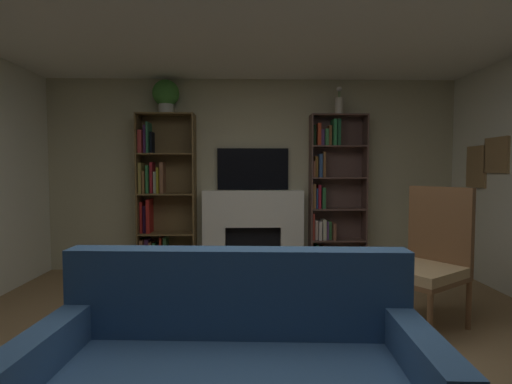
% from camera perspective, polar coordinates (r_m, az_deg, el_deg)
% --- Properties ---
extents(ground_plane, '(6.90, 6.90, 0.00)m').
position_cam_1_polar(ground_plane, '(2.81, 0.64, -25.15)').
color(ground_plane, olive).
extents(wall_back_accent, '(5.48, 0.06, 2.52)m').
position_cam_1_polar(wall_back_accent, '(5.38, -0.46, 2.41)').
color(wall_back_accent, '#B9B28E').
rests_on(wall_back_accent, ground_plane).
extents(fireplace, '(1.41, 0.51, 1.06)m').
position_cam_1_polar(fireplace, '(5.30, -0.44, -5.23)').
color(fireplace, white).
rests_on(fireplace, ground_plane).
extents(tv, '(0.93, 0.06, 0.55)m').
position_cam_1_polar(tv, '(5.32, -0.45, 3.27)').
color(tv, black).
rests_on(tv, fireplace).
extents(bookshelf_left, '(0.73, 0.33, 2.04)m').
position_cam_1_polar(bookshelf_left, '(5.36, -13.41, -1.09)').
color(bookshelf_left, brown).
rests_on(bookshelf_left, ground_plane).
extents(bookshelf_right, '(0.73, 0.27, 2.04)m').
position_cam_1_polar(bookshelf_right, '(5.38, 10.51, -0.40)').
color(bookshelf_right, brown).
rests_on(bookshelf_right, ground_plane).
extents(potted_plant, '(0.34, 0.34, 0.43)m').
position_cam_1_polar(potted_plant, '(5.38, -12.65, 13.28)').
color(potted_plant, beige).
rests_on(potted_plant, bookshelf_left).
extents(vase_with_flowers, '(0.11, 0.11, 0.36)m').
position_cam_1_polar(vase_with_flowers, '(5.40, 11.68, 12.11)').
color(vase_with_flowers, beige).
rests_on(vase_with_flowers, bookshelf_right).
extents(armchair, '(0.85, 0.83, 1.19)m').
position_cam_1_polar(armchair, '(3.77, 23.10, -8.62)').
color(armchair, brown).
rests_on(armchair, ground_plane).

